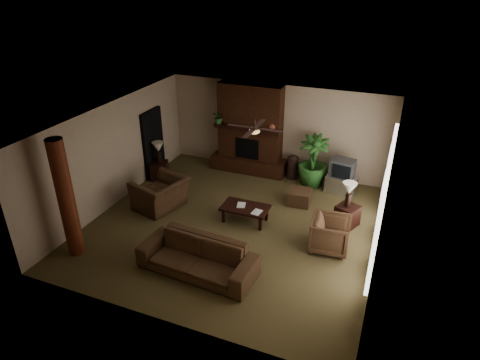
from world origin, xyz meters
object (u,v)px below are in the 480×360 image
at_px(tv_stand, 341,185).
at_px(floor_plant, 312,172).
at_px(coffee_table, 245,209).
at_px(lamp_right, 349,190).
at_px(armchair_right, 330,233).
at_px(side_table_right, 347,216).
at_px(armchair_left, 160,189).
at_px(ottoman, 299,197).
at_px(side_table_left, 160,171).
at_px(lamp_left, 158,148).
at_px(floor_vase, 293,165).
at_px(log_column, 66,199).
at_px(sofa, 197,252).

height_order(tv_stand, floor_plant, floor_plant).
bearing_deg(floor_plant, tv_stand, -9.30).
distance_m(coffee_table, lamp_right, 2.64).
relative_size(armchair_right, side_table_right, 1.62).
height_order(coffee_table, side_table_right, side_table_right).
bearing_deg(armchair_left, ottoman, 129.99).
bearing_deg(coffee_table, floor_plant, 67.02).
height_order(ottoman, side_table_left, side_table_left).
bearing_deg(armchair_left, floor_plant, 143.97).
relative_size(ottoman, lamp_left, 0.92).
distance_m(floor_vase, side_table_right, 2.90).
xyz_separation_m(coffee_table, side_table_left, (-3.34, 1.29, -0.10)).
bearing_deg(floor_vase, lamp_right, -46.37).
xyz_separation_m(coffee_table, tv_stand, (2.02, 2.49, -0.12)).
relative_size(ottoman, floor_vase, 0.78).
height_order(armchair_right, side_table_right, armchair_right).
relative_size(ottoman, floor_plant, 0.38).
relative_size(log_column, armchair_right, 3.14).
relative_size(floor_vase, side_table_left, 1.40).
bearing_deg(side_table_left, floor_plant, 16.80).
relative_size(sofa, ottoman, 4.25).
xyz_separation_m(armchair_left, coffee_table, (2.40, 0.19, -0.19)).
xyz_separation_m(armchair_left, side_table_right, (4.86, 0.99, -0.29)).
xyz_separation_m(sofa, tv_stand, (2.24, 4.74, -0.25)).
distance_m(floor_vase, floor_plant, 0.70).
distance_m(armchair_left, floor_vase, 4.19).
height_order(armchair_left, side_table_left, armchair_left).
height_order(armchair_right, floor_plant, armchair_right).
height_order(armchair_right, lamp_right, lamp_right).
bearing_deg(armchair_left, side_table_left, -132.35).
bearing_deg(side_table_left, armchair_right, -16.69).
height_order(log_column, coffee_table, log_column).
xyz_separation_m(armchair_right, floor_vase, (-1.80, 3.26, -0.01)).
xyz_separation_m(ottoman, side_table_right, (1.40, -0.62, 0.08)).
height_order(tv_stand, floor_vase, floor_vase).
bearing_deg(lamp_right, floor_vase, 133.63).
height_order(sofa, lamp_right, lamp_right).
xyz_separation_m(sofa, ottoman, (1.29, 3.66, -0.30)).
xyz_separation_m(floor_vase, lamp_right, (1.98, -2.08, 0.57)).
bearing_deg(floor_plant, log_column, -128.72).
height_order(coffee_table, floor_vase, floor_vase).
relative_size(armchair_right, lamp_right, 1.37).
relative_size(tv_stand, floor_vase, 1.10).
bearing_deg(side_table_left, side_table_right, -4.91).
relative_size(armchair_right, floor_plant, 0.57).
bearing_deg(side_table_right, armchair_right, -100.02).
xyz_separation_m(tv_stand, floor_vase, (-1.57, 0.38, 0.18)).
relative_size(coffee_table, ottoman, 2.00).
height_order(tv_stand, side_table_left, side_table_left).
bearing_deg(ottoman, coffee_table, -127.10).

